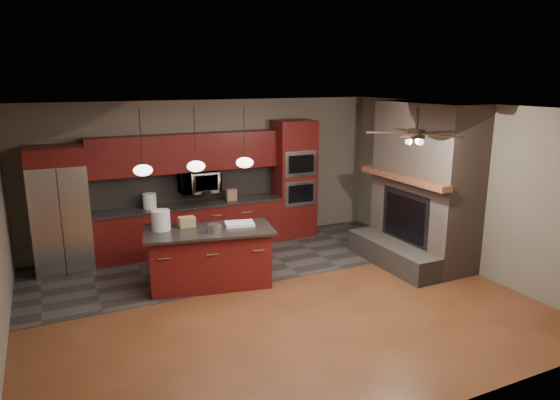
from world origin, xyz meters
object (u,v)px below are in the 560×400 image
microwave (199,182)px  counter_bucket (150,201)px  refrigerator (60,210)px  kitchen_island (210,257)px  white_bucket (161,220)px  counter_box (231,195)px  oven_tower (294,179)px  paint_tray (239,224)px  cardboard_box (187,222)px  paint_can (214,228)px

microwave → counter_bucket: microwave is taller
refrigerator → kitchen_island: refrigerator is taller
white_bucket → counter_box: (1.66, 1.43, -0.07)m
microwave → counter_box: microwave is taller
oven_tower → paint_tray: oven_tower is taller
microwave → paint_tray: bearing=-86.4°
refrigerator → cardboard_box: size_ratio=8.67×
oven_tower → paint_can: (-2.35, -1.95, -0.21)m
refrigerator → counter_box: refrigerator is taller
oven_tower → counter_bucket: bearing=179.9°
paint_tray → cardboard_box: bearing=173.1°
paint_can → cardboard_box: size_ratio=0.80×
paint_can → microwave: bearing=79.5°
refrigerator → counter_bucket: 1.50m
cardboard_box → paint_tray: bearing=-20.2°
kitchen_island → cardboard_box: 0.67m
paint_tray → cardboard_box: 0.83m
paint_can → paint_tray: (0.48, 0.20, -0.04)m
microwave → kitchen_island: (-0.40, -1.83, -0.83)m
paint_can → counter_bucket: counter_bucket is taller
oven_tower → microwave: oven_tower is taller
microwave → cardboard_box: 1.70m
counter_bucket → cardboard_box: bearing=-79.2°
refrigerator → paint_tray: (2.55, -1.68, -0.12)m
kitchen_island → cardboard_box: size_ratio=8.61×
microwave → paint_tray: (0.11, -1.81, -0.36)m
oven_tower → microwave: size_ratio=3.25×
refrigerator → counter_bucket: size_ratio=7.80×
counter_bucket → counter_box: size_ratio=1.27×
oven_tower → cardboard_box: bearing=-150.8°
counter_box → oven_tower: bearing=3.7°
oven_tower → paint_tray: (-1.86, -1.75, -0.25)m
counter_box → refrigerator: bearing=-177.4°
kitchen_island → white_bucket: 0.95m
kitchen_island → paint_can: paint_can is taller
counter_bucket → kitchen_island: bearing=-73.0°
refrigerator → cardboard_box: (1.78, -1.40, -0.06)m
oven_tower → cardboard_box: (-2.64, -1.48, -0.19)m
white_bucket → counter_bucket: bearing=85.3°
oven_tower → counter_bucket: (-2.92, 0.01, -0.16)m
paint_can → counter_bucket: size_ratio=0.72×
counter_bucket → white_bucket: bearing=-94.7°
oven_tower → refrigerator: oven_tower is taller
white_bucket → cardboard_box: bearing=-0.3°
oven_tower → counter_bucket: oven_tower is taller
paint_tray → counter_box: size_ratio=2.10×
kitchen_island → paint_tray: (0.51, 0.03, 0.48)m
paint_tray → oven_tower: bearing=55.7°
paint_can → paint_tray: size_ratio=0.43×
counter_box → white_bucket: bearing=-137.3°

